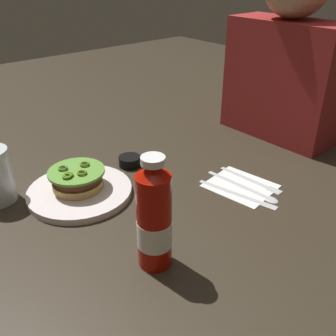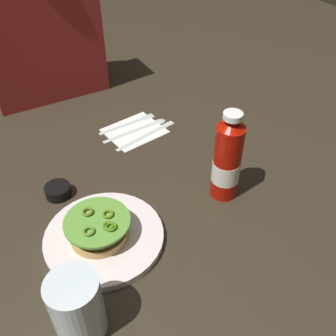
% 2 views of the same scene
% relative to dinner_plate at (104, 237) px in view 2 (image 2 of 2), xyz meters
% --- Properties ---
extents(ground_plane, '(3.00, 3.00, 0.00)m').
position_rel_dinner_plate_xyz_m(ground_plane, '(0.08, 0.11, -0.01)').
color(ground_plane, '#2F271C').
extents(dinner_plate, '(0.25, 0.25, 0.02)m').
position_rel_dinner_plate_xyz_m(dinner_plate, '(0.00, 0.00, 0.00)').
color(dinner_plate, silver).
rests_on(dinner_plate, ground_plane).
extents(burger_sandwich, '(0.13, 0.13, 0.05)m').
position_rel_dinner_plate_xyz_m(burger_sandwich, '(-0.01, 0.00, 0.03)').
color(burger_sandwich, tan).
rests_on(burger_sandwich, dinner_plate).
extents(ketchup_bottle, '(0.06, 0.06, 0.22)m').
position_rel_dinner_plate_xyz_m(ketchup_bottle, '(0.30, -0.01, 0.09)').
color(ketchup_bottle, '#A81005').
rests_on(ketchup_bottle, ground_plane).
extents(water_glass, '(0.09, 0.09, 0.13)m').
position_rel_dinner_plate_xyz_m(water_glass, '(-0.10, -0.16, 0.06)').
color(water_glass, silver).
rests_on(water_glass, ground_plane).
extents(condiment_cup, '(0.06, 0.06, 0.03)m').
position_rel_dinner_plate_xyz_m(condiment_cup, '(-0.04, 0.18, 0.01)').
color(condiment_cup, black).
rests_on(condiment_cup, ground_plane).
extents(napkin, '(0.17, 0.16, 0.00)m').
position_rel_dinner_plate_xyz_m(napkin, '(0.22, 0.32, -0.01)').
color(napkin, white).
rests_on(napkin, ground_plane).
extents(butter_knife, '(0.20, 0.06, 0.00)m').
position_rel_dinner_plate_xyz_m(butter_knife, '(0.26, 0.29, -0.00)').
color(butter_knife, silver).
rests_on(butter_knife, napkin).
extents(spoon_utensil, '(0.20, 0.03, 0.00)m').
position_rel_dinner_plate_xyz_m(spoon_utensil, '(0.26, 0.32, -0.00)').
color(spoon_utensil, silver).
rests_on(spoon_utensil, napkin).
extents(fork_utensil, '(0.18, 0.03, 0.00)m').
position_rel_dinner_plate_xyz_m(fork_utensil, '(0.24, 0.36, -0.00)').
color(fork_utensil, silver).
rests_on(fork_utensil, napkin).
extents(diner_person, '(0.35, 0.18, 0.53)m').
position_rel_dinner_plate_xyz_m(diner_person, '(0.09, 0.66, 0.24)').
color(diner_person, maroon).
rests_on(diner_person, ground_plane).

